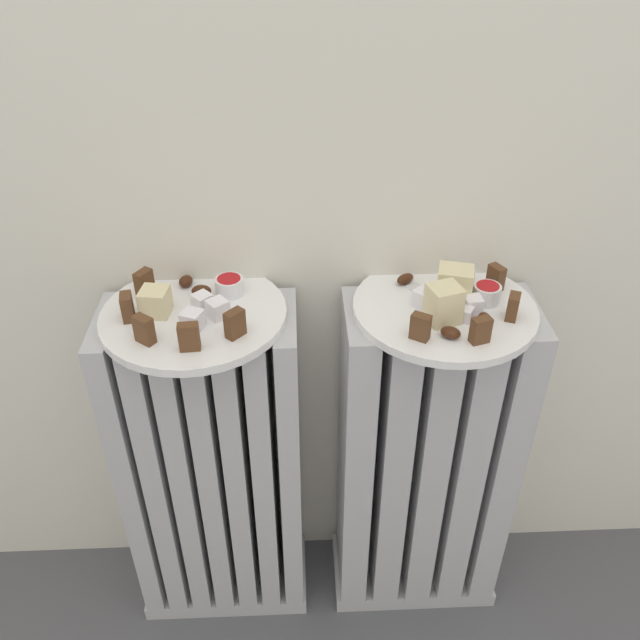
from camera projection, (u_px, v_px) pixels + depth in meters
name	position (u px, v px, depth m)	size (l,w,h in m)	color
radiator_left	(215.00, 473.00, 1.07)	(0.29, 0.15, 0.61)	#B2B2B7
radiator_right	(424.00, 466.00, 1.09)	(0.29, 0.15, 0.61)	#B2B2B7
plate_left	(194.00, 315.00, 0.89)	(0.25, 0.25, 0.01)	white
plate_right	(444.00, 309.00, 0.91)	(0.25, 0.25, 0.01)	white
dark_cake_slice_left_0	(144.00, 283.00, 0.91)	(0.03, 0.01, 0.04)	#56351E
dark_cake_slice_left_1	(127.00, 307.00, 0.86)	(0.03, 0.01, 0.04)	#56351E
dark_cake_slice_left_2	(144.00, 330.00, 0.82)	(0.03, 0.01, 0.04)	#56351E
dark_cake_slice_left_3	(189.00, 337.00, 0.81)	(0.03, 0.01, 0.04)	#56351E
dark_cake_slice_left_4	(235.00, 324.00, 0.83)	(0.03, 0.01, 0.04)	#56351E
marble_cake_slice_left_0	(155.00, 302.00, 0.88)	(0.04, 0.04, 0.04)	beige
turkish_delight_left_0	(218.00, 309.00, 0.87)	(0.02, 0.02, 0.02)	white
turkish_delight_left_1	(202.00, 302.00, 0.89)	(0.02, 0.02, 0.02)	white
turkish_delight_left_2	(192.00, 320.00, 0.85)	(0.03, 0.03, 0.03)	white
medjool_date_left_0	(186.00, 281.00, 0.94)	(0.02, 0.02, 0.02)	#3D1E0F
medjool_date_left_1	(201.00, 291.00, 0.92)	(0.03, 0.02, 0.02)	#3D1E0F
jam_bowl_left	(229.00, 285.00, 0.92)	(0.04, 0.04, 0.02)	white
dark_cake_slice_right_0	(420.00, 327.00, 0.83)	(0.02, 0.01, 0.04)	#56351E
dark_cake_slice_right_1	(481.00, 330.00, 0.82)	(0.02, 0.01, 0.04)	#56351E
dark_cake_slice_right_2	(513.00, 307.00, 0.87)	(0.02, 0.01, 0.04)	#56351E
dark_cake_slice_right_3	(496.00, 277.00, 0.93)	(0.02, 0.01, 0.04)	#56351E
marble_cake_slice_right_0	(455.00, 284.00, 0.90)	(0.05, 0.04, 0.05)	beige
marble_cake_slice_right_1	(444.00, 304.00, 0.86)	(0.04, 0.04, 0.05)	beige
turkish_delight_right_0	(465.00, 314.00, 0.87)	(0.02, 0.02, 0.02)	white
turkish_delight_right_1	(462.00, 279.00, 0.94)	(0.02, 0.02, 0.02)	white
turkish_delight_right_2	(424.00, 298.00, 0.89)	(0.03, 0.03, 0.03)	white
turkish_delight_right_3	(473.00, 305.00, 0.88)	(0.02, 0.02, 0.02)	white
medjool_date_right_0	(451.00, 333.00, 0.84)	(0.03, 0.02, 0.01)	#3D1E0F
medjool_date_right_1	(484.00, 319.00, 0.86)	(0.02, 0.02, 0.02)	#3D1E0F
medjool_date_right_2	(405.00, 279.00, 0.94)	(0.03, 0.02, 0.01)	#3D1E0F
jam_bowl_right	(487.00, 293.00, 0.90)	(0.04, 0.04, 0.03)	white
fork	(431.00, 298.00, 0.91)	(0.07, 0.10, 0.00)	silver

